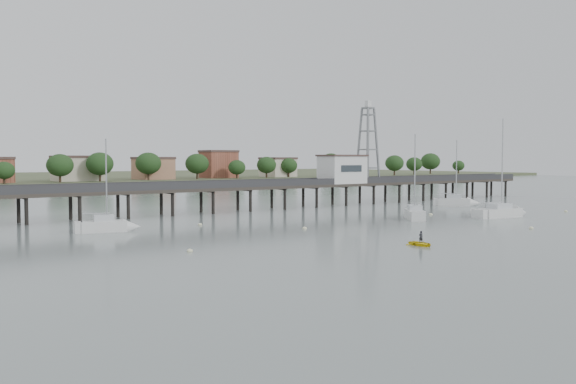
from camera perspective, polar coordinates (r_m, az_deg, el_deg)
name	(u,v)px	position (r m, az deg, el deg)	size (l,w,h in m)	color
pier	(226,188)	(103.52, -5.55, 0.32)	(150.00, 5.00, 5.50)	#2D2823
pier_building	(342,169)	(118.39, 4.83, 2.05)	(8.40, 5.40, 5.30)	silver
lattice_tower	(368,145)	(122.83, 7.11, 4.14)	(3.20, 3.20, 15.50)	slate
sailboat_d	(507,212)	(100.02, 18.87, -1.74)	(9.61, 3.86, 15.32)	silver
sailboat_e	(460,202)	(121.16, 15.06, -0.87)	(6.66, 7.16, 12.59)	silver
sailboat_c	(414,214)	(93.79, 11.10, -1.93)	(6.64, 7.29, 12.71)	silver
sailboat_b	(112,226)	(78.32, -15.35, -2.94)	(7.12, 3.72, 11.44)	silver
white_tender	(110,224)	(83.96, -15.57, -2.74)	(3.25, 1.71, 1.20)	silver
yellow_dinghy	(421,246)	(64.87, 11.72, -4.69)	(2.12, 0.62, 2.97)	yellow
dinghy_occupant	(421,246)	(64.87, 11.72, -4.69)	(0.44, 1.21, 0.29)	black
mooring_buoys	(345,227)	(79.96, 5.13, -3.13)	(86.78, 28.59, 0.39)	#F2F1BC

